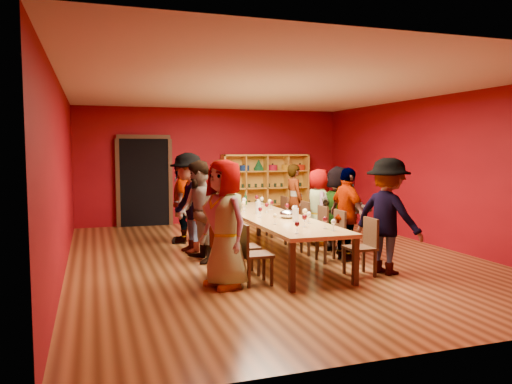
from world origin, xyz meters
TOP-DOWN VIEW (x-y plane):
  - room_shell at (0.00, 0.00)m, footprint 7.10×9.10m
  - tasting_table at (0.00, 0.00)m, footprint 1.10×4.50m
  - doorway at (-1.80, 4.43)m, footprint 1.40×0.17m
  - shelving_unit at (1.40, 4.32)m, footprint 2.40×0.40m
  - chair_person_left_0 at (-0.91, -1.66)m, footprint 0.42×0.42m
  - person_left_0 at (-1.30, -1.66)m, footprint 0.78×1.00m
  - chair_person_left_1 at (-0.91, -1.08)m, footprint 0.42×0.42m
  - person_left_1 at (-1.25, -1.08)m, footprint 0.54×0.70m
  - chair_person_left_2 at (-0.91, -0.02)m, footprint 0.42×0.42m
  - person_left_2 at (-1.33, -0.02)m, footprint 0.56×0.90m
  - chair_person_left_3 at (-0.91, 0.88)m, footprint 0.42×0.42m
  - person_left_3 at (-1.34, 0.88)m, footprint 0.70×1.28m
  - chair_person_left_4 at (-0.91, 1.87)m, footprint 0.42×0.42m
  - person_left_4 at (-1.30, 1.87)m, footprint 0.68×1.06m
  - chair_person_right_0 at (0.91, -1.70)m, footprint 0.42×0.42m
  - person_right_0 at (1.32, -1.70)m, footprint 0.90×1.27m
  - chair_person_right_1 at (0.91, -0.68)m, footprint 0.42×0.42m
  - person_right_1 at (1.17, -0.68)m, footprint 0.52×0.99m
  - chair_person_right_2 at (0.91, -0.02)m, footprint 0.42×0.42m
  - person_right_2 at (1.34, -0.02)m, footprint 0.61×1.56m
  - chair_person_right_3 at (0.91, 0.79)m, footprint 0.42×0.42m
  - person_right_3 at (1.31, 0.79)m, footprint 0.54×0.82m
  - chair_person_right_4 at (0.91, 1.94)m, footprint 0.42×0.42m
  - person_right_4 at (1.26, 1.94)m, footprint 0.45×0.61m
  - wine_glass_0 at (0.37, 1.60)m, footprint 0.07×0.07m
  - wine_glass_1 at (0.32, 0.86)m, footprint 0.07×0.07m
  - wine_glass_2 at (0.30, 0.90)m, footprint 0.08×0.08m
  - wine_glass_3 at (0.30, -1.85)m, footprint 0.07×0.07m
  - wine_glass_4 at (0.07, 0.45)m, footprint 0.07×0.07m
  - wine_glass_5 at (0.30, -0.82)m, footprint 0.09×0.09m
  - wine_glass_6 at (0.27, -1.63)m, footprint 0.07×0.07m
  - wine_glass_7 at (-0.31, 1.61)m, footprint 0.09×0.09m
  - wine_glass_8 at (0.26, -1.05)m, footprint 0.08×0.08m
  - wine_glass_9 at (0.36, -0.20)m, footprint 0.08×0.08m
  - wine_glass_10 at (-0.30, -1.89)m, footprint 0.07×0.07m
  - wine_glass_11 at (0.04, -1.37)m, footprint 0.08×0.08m
  - wine_glass_12 at (-0.12, 1.29)m, footprint 0.08×0.08m
  - wine_glass_13 at (0.36, 0.13)m, footprint 0.08×0.08m
  - wine_glass_14 at (-0.31, 0.72)m, footprint 0.08×0.08m
  - wine_glass_15 at (-0.30, -0.99)m, footprint 0.07×0.07m
  - wine_glass_16 at (-0.27, -0.17)m, footprint 0.08×0.08m
  - wine_glass_17 at (0.32, 1.79)m, footprint 0.08×0.08m
  - wine_glass_18 at (-0.33, 1.84)m, footprint 0.09×0.09m
  - spittoon_bowl at (0.17, -0.38)m, footprint 0.30×0.30m
  - carafe_a at (-0.16, 0.28)m, footprint 0.11×0.11m
  - carafe_b at (0.12, -0.84)m, footprint 0.14×0.14m
  - wine_bottle at (0.08, 1.83)m, footprint 0.08×0.08m

SIDE VIEW (x-z plane):
  - chair_person_left_0 at x=-0.91m, z-range 0.05..0.94m
  - chair_person_left_1 at x=-0.91m, z-range 0.05..0.94m
  - chair_person_left_2 at x=-0.91m, z-range 0.05..0.94m
  - chair_person_left_3 at x=-0.91m, z-range 0.05..0.94m
  - chair_person_left_4 at x=-0.91m, z-range 0.05..0.94m
  - chair_person_right_0 at x=0.91m, z-range 0.05..0.94m
  - chair_person_right_1 at x=0.91m, z-range 0.05..0.94m
  - chair_person_right_2 at x=0.91m, z-range 0.05..0.94m
  - chair_person_right_3 at x=0.91m, z-range 0.05..0.94m
  - chair_person_right_4 at x=0.91m, z-range 0.05..0.94m
  - tasting_table at x=0.00m, z-range 0.32..1.07m
  - person_right_3 at x=1.31m, z-range 0.00..1.55m
  - person_right_4 at x=1.26m, z-range 0.00..1.61m
  - person_right_1 at x=1.17m, z-range 0.00..1.63m
  - person_right_2 at x=1.34m, z-range 0.00..1.63m
  - spittoon_bowl at x=0.17m, z-range 0.74..0.90m
  - person_left_4 at x=-1.30m, z-range 0.00..1.67m
  - wine_bottle at x=0.08m, z-range 0.72..0.99m
  - carafe_b at x=0.12m, z-range 0.74..1.00m
  - carafe_a at x=-0.16m, z-range 0.74..1.01m
  - wine_glass_3 at x=0.30m, z-range 0.79..0.96m
  - wine_glass_15 at x=-0.30m, z-range 0.79..0.97m
  - wine_glass_10 at x=-0.30m, z-range 0.79..0.97m
  - wine_glass_1 at x=0.32m, z-range 0.79..0.97m
  - wine_glass_0 at x=0.37m, z-range 0.79..0.97m
  - person_left_2 at x=-1.33m, z-range 0.00..1.76m
  - wine_glass_6 at x=0.27m, z-range 0.79..0.98m
  - wine_glass_4 at x=0.07m, z-range 0.79..0.98m
  - wine_glass_16 at x=-0.27m, z-range 0.79..0.98m
  - wine_glass_8 at x=0.26m, z-range 0.79..0.98m
  - wine_glass_9 at x=0.36m, z-range 0.79..0.99m
  - wine_glass_11 at x=0.04m, z-range 0.79..0.99m
  - wine_glass_13 at x=0.36m, z-range 0.79..0.99m
  - person_left_1 at x=-1.25m, z-range 0.00..1.79m
  - wine_glass_2 at x=0.30m, z-range 0.80..1.00m
  - wine_glass_17 at x=0.32m, z-range 0.80..1.00m
  - wine_glass_12 at x=-0.12m, z-range 0.80..1.00m
  - wine_glass_14 at x=-0.31m, z-range 0.80..1.01m
  - person_left_0 at x=-1.30m, z-range 0.00..1.81m
  - wine_glass_18 at x=-0.33m, z-range 0.80..1.01m
  - wine_glass_5 at x=0.30m, z-range 0.80..1.01m
  - person_right_0 at x=1.32m, z-range 0.00..1.81m
  - wine_glass_7 at x=-0.31m, z-range 0.80..1.02m
  - person_left_3 at x=-1.34m, z-range 0.00..1.88m
  - shelving_unit at x=1.40m, z-range 0.08..1.88m
  - doorway at x=-1.80m, z-range -0.03..2.27m
  - room_shell at x=0.00m, z-range -0.02..3.02m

